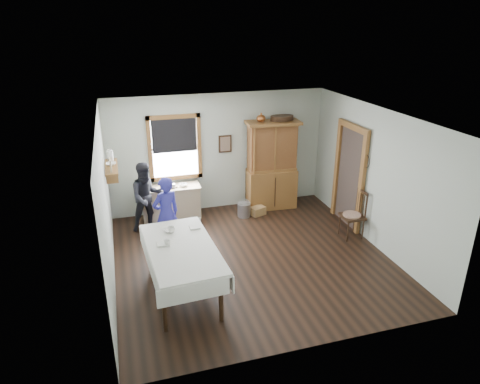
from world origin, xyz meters
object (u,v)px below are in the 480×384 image
at_px(work_counter, 171,202).
at_px(dining_table, 183,269).
at_px(pail, 244,210).
at_px(wicker_basket, 258,211).
at_px(china_hutch, 272,165).
at_px(woman_blue, 166,217).
at_px(spindle_chair, 352,214).
at_px(figure_dark, 147,199).

bearing_deg(work_counter, dining_table, -92.54).
bearing_deg(pail, dining_table, -125.91).
xyz_separation_m(dining_table, wicker_basket, (2.13, 2.48, -0.32)).
height_order(work_counter, dining_table, dining_table).
bearing_deg(china_hutch, pail, -152.32).
relative_size(wicker_basket, woman_blue, 0.23).
distance_m(work_counter, pail, 1.65).
bearing_deg(spindle_chair, figure_dark, 160.22).
distance_m(work_counter, figure_dark, 0.75).
distance_m(work_counter, woman_blue, 1.47).
height_order(pail, wicker_basket, pail).
relative_size(china_hutch, figure_dark, 1.51).
bearing_deg(china_hutch, wicker_basket, -137.70).
xyz_separation_m(wicker_basket, figure_dark, (-2.46, -0.01, 0.59)).
height_order(dining_table, figure_dark, figure_dark).
bearing_deg(wicker_basket, dining_table, -130.72).
xyz_separation_m(china_hutch, dining_table, (-2.58, -2.84, -0.62)).
height_order(work_counter, spindle_chair, spindle_chair).
bearing_deg(spindle_chair, wicker_basket, 135.52).
bearing_deg(wicker_basket, spindle_chair, -46.05).
bearing_deg(spindle_chair, dining_table, -164.23).
xyz_separation_m(china_hutch, wicker_basket, (-0.45, -0.36, -0.94)).
relative_size(work_counter, wicker_basket, 4.03).
xyz_separation_m(work_counter, spindle_chair, (3.42, -1.96, 0.13)).
bearing_deg(spindle_chair, work_counter, 151.76).
xyz_separation_m(spindle_chair, pail, (-1.83, 1.57, -0.35)).
height_order(spindle_chair, wicker_basket, spindle_chair).
distance_m(spindle_chair, woman_blue, 3.73).
bearing_deg(figure_dark, pail, -10.07).
xyz_separation_m(dining_table, pail, (1.80, 2.49, -0.26)).
relative_size(spindle_chair, pail, 3.19).
bearing_deg(china_hutch, woman_blue, -148.92).
distance_m(china_hutch, dining_table, 3.89).
bearing_deg(wicker_basket, figure_dark, -179.81).
relative_size(woman_blue, figure_dark, 1.01).
xyz_separation_m(wicker_basket, woman_blue, (-2.19, -1.01, 0.60)).
xyz_separation_m(pail, figure_dark, (-2.13, -0.02, 0.53)).
distance_m(woman_blue, figure_dark, 1.04).
xyz_separation_m(work_counter, wicker_basket, (1.92, -0.40, -0.28)).
height_order(work_counter, woman_blue, woman_blue).
height_order(spindle_chair, figure_dark, figure_dark).
bearing_deg(work_counter, china_hutch, 0.75).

